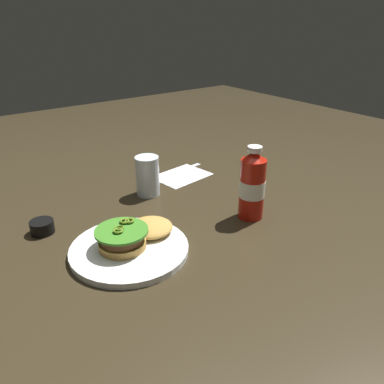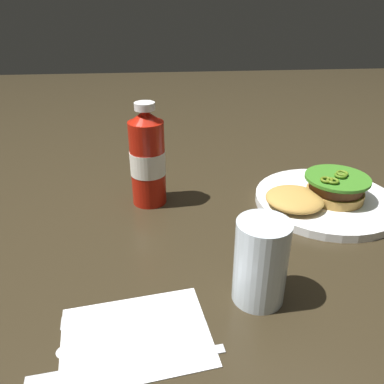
% 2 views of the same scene
% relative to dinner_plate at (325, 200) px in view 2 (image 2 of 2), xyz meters
% --- Properties ---
extents(ground_plane, '(3.00, 3.00, 0.00)m').
position_rel_dinner_plate_xyz_m(ground_plane, '(0.11, 0.03, -0.01)').
color(ground_plane, '#2F2618').
extents(dinner_plate, '(0.27, 0.27, 0.02)m').
position_rel_dinner_plate_xyz_m(dinner_plate, '(0.00, 0.00, 0.00)').
color(dinner_plate, white).
rests_on(dinner_plate, ground_plane).
extents(burger_sandwich, '(0.20, 0.13, 0.05)m').
position_rel_dinner_plate_xyz_m(burger_sandwich, '(0.02, 0.01, 0.03)').
color(burger_sandwich, '#B5863E').
rests_on(burger_sandwich, dinner_plate).
extents(ketchup_bottle, '(0.07, 0.07, 0.20)m').
position_rel_dinner_plate_xyz_m(ketchup_bottle, '(0.34, -0.04, 0.08)').
color(ketchup_bottle, '#B0190C').
rests_on(ketchup_bottle, ground_plane).
extents(water_glass, '(0.07, 0.07, 0.12)m').
position_rel_dinner_plate_xyz_m(water_glass, '(0.20, 0.24, 0.05)').
color(water_glass, silver).
rests_on(water_glass, ground_plane).
extents(napkin, '(0.19, 0.16, 0.00)m').
position_rel_dinner_plate_xyz_m(napkin, '(0.36, 0.30, -0.01)').
color(napkin, white).
rests_on(napkin, ground_plane).
extents(fork_utensil, '(0.18, 0.04, 0.00)m').
position_rel_dinner_plate_xyz_m(fork_utensil, '(0.38, 0.26, -0.00)').
color(fork_utensil, silver).
rests_on(fork_utensil, napkin).
extents(spoon_utensil, '(0.18, 0.05, 0.00)m').
position_rel_dinner_plate_xyz_m(spoon_utensil, '(0.39, 0.30, -0.00)').
color(spoon_utensil, silver).
rests_on(spoon_utensil, napkin).
extents(butter_knife, '(0.22, 0.04, 0.00)m').
position_rel_dinner_plate_xyz_m(butter_knife, '(0.38, 0.34, -0.00)').
color(butter_knife, silver).
rests_on(butter_knife, napkin).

